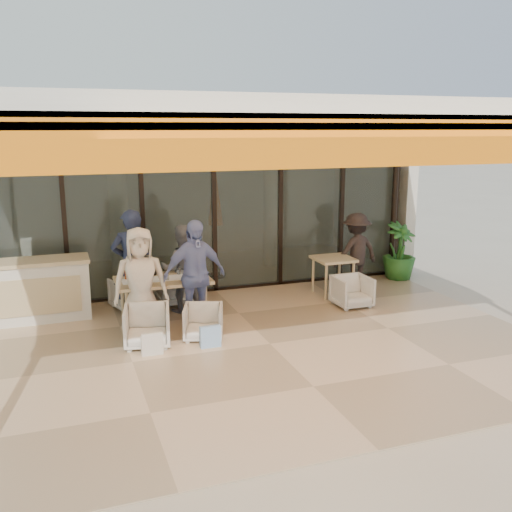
{
  "coord_description": "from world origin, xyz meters",
  "views": [
    {
      "loc": [
        -2.83,
        -7.36,
        3.13
      ],
      "look_at": [
        0.1,
        0.9,
        1.15
      ],
      "focal_mm": 40.0,
      "sensor_mm": 36.0,
      "label": 1
    }
  ],
  "objects_px": {
    "diner_cream": "(140,282)",
    "standing_woman": "(356,251)",
    "chair_near_right": "(203,321)",
    "side_chair": "(352,290)",
    "host_counter": "(32,290)",
    "chair_far_left": "(130,292)",
    "potted_palm": "(399,251)",
    "diner_grey": "(182,269)",
    "dining_table": "(162,282)",
    "diner_periwinkle": "(195,275)",
    "side_table": "(333,263)",
    "chair_far_right": "(177,284)",
    "diner_navy": "(132,264)",
    "chair_near_left": "(147,324)"
  },
  "relations": [
    {
      "from": "diner_navy",
      "to": "chair_far_left",
      "type": "bearing_deg",
      "value": -88.17
    },
    {
      "from": "diner_cream",
      "to": "chair_far_left",
      "type": "bearing_deg",
      "value": 93.22
    },
    {
      "from": "chair_far_left",
      "to": "diner_periwinkle",
      "type": "height_order",
      "value": "diner_periwinkle"
    },
    {
      "from": "diner_periwinkle",
      "to": "side_table",
      "type": "bearing_deg",
      "value": 6.55
    },
    {
      "from": "diner_periwinkle",
      "to": "dining_table",
      "type": "bearing_deg",
      "value": 122.25
    },
    {
      "from": "chair_near_right",
      "to": "side_chair",
      "type": "xyz_separation_m",
      "value": [
        2.88,
        0.66,
        0.02
      ]
    },
    {
      "from": "chair_far_right",
      "to": "side_table",
      "type": "xyz_separation_m",
      "value": [
        2.88,
        -0.49,
        0.27
      ]
    },
    {
      "from": "chair_far_right",
      "to": "chair_near_left",
      "type": "distance_m",
      "value": 2.08
    },
    {
      "from": "diner_cream",
      "to": "standing_woman",
      "type": "relative_size",
      "value": 1.11
    },
    {
      "from": "diner_cream",
      "to": "standing_woman",
      "type": "distance_m",
      "value": 4.53
    },
    {
      "from": "diner_cream",
      "to": "chair_near_left",
      "type": "bearing_deg",
      "value": -86.78
    },
    {
      "from": "potted_palm",
      "to": "dining_table",
      "type": "bearing_deg",
      "value": -168.43
    },
    {
      "from": "chair_far_left",
      "to": "diner_grey",
      "type": "relative_size",
      "value": 0.4
    },
    {
      "from": "chair_near_left",
      "to": "diner_periwinkle",
      "type": "height_order",
      "value": "diner_periwinkle"
    },
    {
      "from": "diner_periwinkle",
      "to": "side_chair",
      "type": "relative_size",
      "value": 2.81
    },
    {
      "from": "host_counter",
      "to": "side_table",
      "type": "relative_size",
      "value": 2.48
    },
    {
      "from": "standing_woman",
      "to": "dining_table",
      "type": "bearing_deg",
      "value": 2.53
    },
    {
      "from": "chair_far_right",
      "to": "side_chair",
      "type": "height_order",
      "value": "chair_far_right"
    },
    {
      "from": "host_counter",
      "to": "chair_near_left",
      "type": "distance_m",
      "value": 2.35
    },
    {
      "from": "chair_far_left",
      "to": "chair_near_right",
      "type": "distance_m",
      "value": 2.08
    },
    {
      "from": "chair_far_right",
      "to": "side_table",
      "type": "height_order",
      "value": "side_table"
    },
    {
      "from": "diner_cream",
      "to": "potted_palm",
      "type": "distance_m",
      "value": 5.78
    },
    {
      "from": "side_table",
      "to": "side_chair",
      "type": "distance_m",
      "value": 0.82
    },
    {
      "from": "dining_table",
      "to": "chair_far_right",
      "type": "xyz_separation_m",
      "value": [
        0.43,
        0.94,
        -0.32
      ]
    },
    {
      "from": "chair_far_left",
      "to": "chair_near_right",
      "type": "bearing_deg",
      "value": 95.03
    },
    {
      "from": "chair_far_left",
      "to": "side_table",
      "type": "bearing_deg",
      "value": 153.63
    },
    {
      "from": "diner_cream",
      "to": "host_counter",
      "type": "bearing_deg",
      "value": 145.83
    },
    {
      "from": "host_counter",
      "to": "diner_grey",
      "type": "distance_m",
      "value": 2.47
    },
    {
      "from": "standing_woman",
      "to": "potted_palm",
      "type": "height_order",
      "value": "standing_woman"
    },
    {
      "from": "diner_cream",
      "to": "potted_palm",
      "type": "bearing_deg",
      "value": 18.41
    },
    {
      "from": "dining_table",
      "to": "side_chair",
      "type": "height_order",
      "value": "dining_table"
    },
    {
      "from": "dining_table",
      "to": "side_chair",
      "type": "xyz_separation_m",
      "value": [
        3.31,
        -0.3,
        -0.37
      ]
    },
    {
      "from": "host_counter",
      "to": "side_chair",
      "type": "bearing_deg",
      "value": -11.3
    },
    {
      "from": "dining_table",
      "to": "standing_woman",
      "type": "xyz_separation_m",
      "value": [
        3.96,
        0.75,
        0.07
      ]
    },
    {
      "from": "dining_table",
      "to": "chair_far_right",
      "type": "relative_size",
      "value": 2.05
    },
    {
      "from": "standing_woman",
      "to": "side_chair",
      "type": "bearing_deg",
      "value": 50.33
    },
    {
      "from": "potted_palm",
      "to": "standing_woman",
      "type": "bearing_deg",
      "value": -165.63
    },
    {
      "from": "chair_far_right",
      "to": "chair_near_left",
      "type": "bearing_deg",
      "value": 62.33
    },
    {
      "from": "host_counter",
      "to": "diner_cream",
      "type": "distance_m",
      "value": 2.03
    },
    {
      "from": "host_counter",
      "to": "chair_far_left",
      "type": "distance_m",
      "value": 1.62
    },
    {
      "from": "side_chair",
      "to": "chair_near_right",
      "type": "bearing_deg",
      "value": -168.04
    },
    {
      "from": "potted_palm",
      "to": "diner_cream",
      "type": "bearing_deg",
      "value": -164.8
    },
    {
      "from": "host_counter",
      "to": "potted_palm",
      "type": "xyz_separation_m",
      "value": [
        7.17,
        0.29,
        0.07
      ]
    },
    {
      "from": "chair_far_right",
      "to": "diner_periwinkle",
      "type": "relative_size",
      "value": 0.42
    },
    {
      "from": "diner_navy",
      "to": "side_table",
      "type": "height_order",
      "value": "diner_navy"
    },
    {
      "from": "diner_navy",
      "to": "diner_grey",
      "type": "xyz_separation_m",
      "value": [
        0.84,
        0.0,
        -0.15
      ]
    },
    {
      "from": "chair_near_left",
      "to": "side_chair",
      "type": "height_order",
      "value": "chair_near_left"
    },
    {
      "from": "chair_far_right",
      "to": "diner_navy",
      "type": "distance_m",
      "value": 1.12
    },
    {
      "from": "diner_cream",
      "to": "potted_palm",
      "type": "height_order",
      "value": "diner_cream"
    },
    {
      "from": "diner_periwinkle",
      "to": "potted_palm",
      "type": "xyz_separation_m",
      "value": [
        4.73,
        1.51,
        -0.27
      ]
    }
  ]
}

